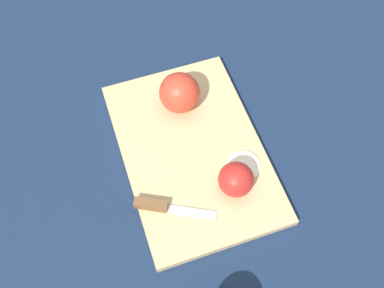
{
  "coord_description": "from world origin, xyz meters",
  "views": [
    {
      "loc": [
        0.36,
        -0.22,
        0.78
      ],
      "look_at": [
        0.0,
        0.0,
        0.04
      ],
      "focal_mm": 42.0,
      "sensor_mm": 36.0,
      "label": 1
    }
  ],
  "objects": [
    {
      "name": "knife",
      "position": [
        0.07,
        -0.11,
        0.02
      ],
      "size": [
        0.11,
        0.12,
        0.02
      ],
      "rotation": [
        0.0,
        0.0,
        0.88
      ],
      "color": "silver",
      "rests_on": "cutting_board"
    },
    {
      "name": "cutting_board",
      "position": [
        0.0,
        0.0,
        0.01
      ],
      "size": [
        0.45,
        0.34,
        0.02
      ],
      "color": "tan",
      "rests_on": "ground_plane"
    },
    {
      "name": "apple_half_right",
      "position": [
        0.11,
        0.03,
        0.05
      ],
      "size": [
        0.06,
        0.06,
        0.06
      ],
      "rotation": [
        0.0,
        0.0,
        2.52
      ],
      "color": "red",
      "rests_on": "cutting_board"
    },
    {
      "name": "apple_half_left",
      "position": [
        -0.1,
        0.03,
        0.06
      ],
      "size": [
        0.08,
        0.08,
        0.08
      ],
      "rotation": [
        0.0,
        0.0,
        2.12
      ],
      "color": "red",
      "rests_on": "cutting_board"
    },
    {
      "name": "ground_plane",
      "position": [
        0.0,
        0.0,
        0.0
      ],
      "size": [
        4.0,
        4.0,
        0.0
      ],
      "primitive_type": "plane",
      "color": "#14233D"
    },
    {
      "name": "apple_slice",
      "position": [
        0.08,
        0.07,
        0.02
      ],
      "size": [
        0.06,
        0.06,
        0.0
      ],
      "color": "#EFE5C6",
      "rests_on": "cutting_board"
    }
  ]
}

